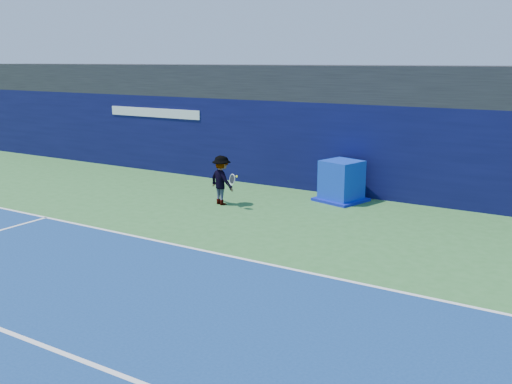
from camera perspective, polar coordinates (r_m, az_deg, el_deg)
ground at (r=11.78m, az=-16.29°, el=-9.29°), size 80.00×80.00×0.00m
baseline at (r=13.82m, az=-7.10°, el=-5.45°), size 24.00×0.10×0.01m
stadium_band at (r=20.45m, az=7.79°, el=10.77°), size 36.00×3.00×1.20m
back_wall_assembly at (r=19.74m, az=6.42°, el=4.61°), size 36.00×1.03×3.00m
equipment_cart at (r=18.23m, az=8.54°, el=0.93°), size 1.66×1.66×1.30m
tennis_player at (r=17.58m, az=-3.45°, el=1.19°), size 1.29×0.85×1.53m
tennis_ball at (r=15.52m, az=-1.95°, el=1.57°), size 0.06×0.06×0.06m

